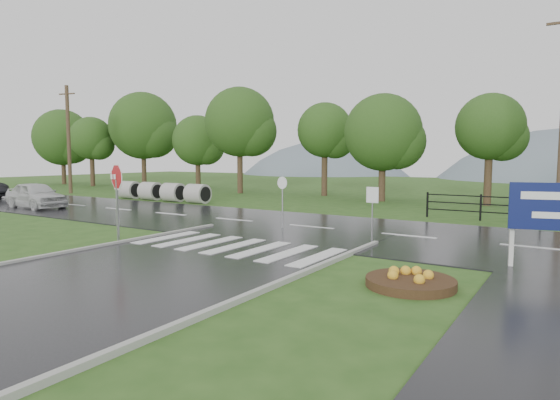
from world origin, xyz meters
The scene contains 14 objects.
ground centered at (0.00, 0.00, 0.00)m, with size 120.00×120.00×0.00m, color #2C521B.
main_road centered at (0.00, 10.00, 0.00)m, with size 90.00×8.00×0.04m, color black.
walkway centered at (8.50, 4.00, 0.00)m, with size 2.20×11.00×0.04m, color #252528.
crosswalk centered at (0.00, 5.00, 0.06)m, with size 6.50×2.80×0.02m.
fence_west centered at (7.75, 16.00, 0.72)m, with size 9.58×0.08×1.20m.
hills centered at (3.49, 65.00, -15.54)m, with size 102.00×48.00×48.00m.
treeline centered at (1.00, 24.00, 0.00)m, with size 83.20×5.20×10.00m.
culvert_pipes centered at (-13.97, 15.00, 0.60)m, with size 7.60×1.20×1.20m.
stop_sign centered at (-4.11, 3.81, 1.96)m, with size 1.21×0.37×2.83m.
flower_bed centered at (6.05, 3.62, 0.15)m, with size 1.97×1.97×0.39m.
reg_sign_small centered at (3.44, 7.88, 1.37)m, with size 0.42×0.06×1.90m.
reg_sign_round centered at (-0.82, 9.09, 1.34)m, with size 0.49×0.09×2.09m.
car_white centered at (-16.46, 7.99, 0.00)m, with size 4.35×1.75×1.48m, color silver.
utility_pole_west centered at (-24.75, 15.50, 4.27)m, with size 1.48×0.43×8.40m.
Camera 1 is at (9.11, -6.47, 2.87)m, focal length 30.00 mm.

